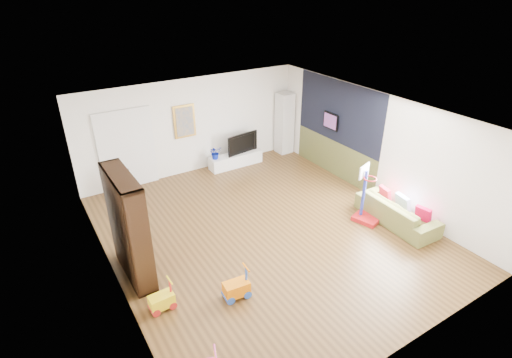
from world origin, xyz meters
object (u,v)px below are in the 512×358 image
media_console (236,160)px  sofa (397,212)px  basketball_hoop (370,195)px  bookshelf (129,227)px

media_console → sofa: bearing=-70.8°
sofa → basketball_hoop: bearing=54.3°
bookshelf → basketball_hoop: 5.26m
sofa → basketball_hoop: basketball_hoop is taller
media_console → sofa: sofa is taller
sofa → media_console: bearing=22.0°
media_console → bookshelf: size_ratio=0.77×
media_console → sofa: size_ratio=0.83×
sofa → basketball_hoop: size_ratio=1.43×
bookshelf → sofa: (5.66, -1.46, -0.77)m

